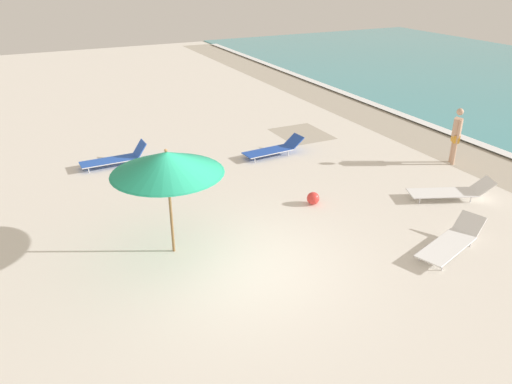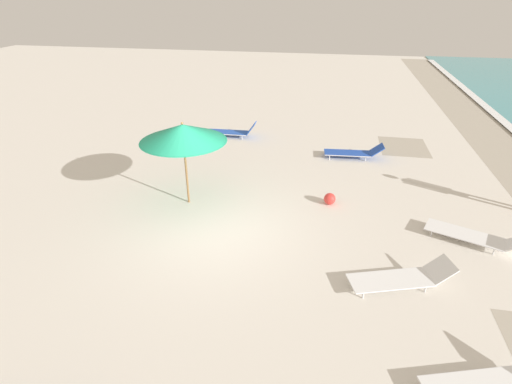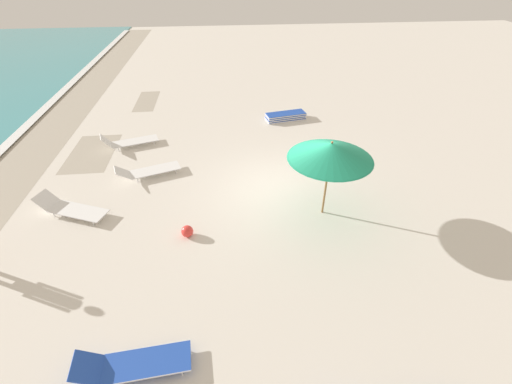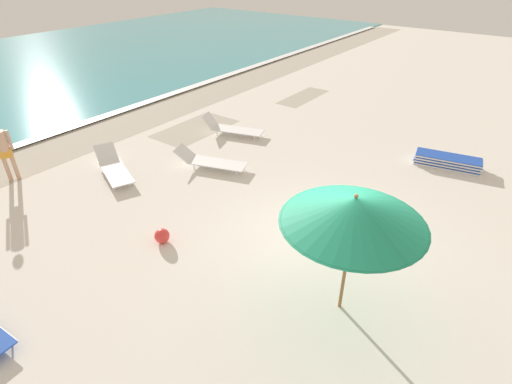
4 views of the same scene
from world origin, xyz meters
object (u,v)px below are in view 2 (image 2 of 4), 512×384
Objects in this scene: sun_lounger_near_water_right at (475,236)px; sun_lounger_under_umbrella at (354,152)px; sun_lounger_mid_beach_solo at (497,384)px; beach_umbrella at (183,133)px; sun_lounger_beside_umbrella at (233,131)px; beach_ball at (330,199)px; sun_lounger_near_water_left at (401,278)px.

sun_lounger_under_umbrella is at bearing -128.82° from sun_lounger_near_water_right.
beach_umbrella is at bearing -144.31° from sun_lounger_mid_beach_solo.
sun_lounger_near_water_right is (6.35, 7.54, -0.01)m from sun_lounger_beside_umbrella.
beach_ball is (-1.32, -3.48, -0.04)m from sun_lounger_near_water_right.
sun_lounger_mid_beach_solo is at bearing 25.14° from beach_ball.
beach_ball is at bearing 99.16° from beach_umbrella.
beach_ball is (3.64, -0.76, -0.04)m from sun_lounger_under_umbrella.
sun_lounger_near_water_right is (0.68, 7.46, -1.87)m from beach_umbrella.
sun_lounger_beside_umbrella is 0.91× the size of sun_lounger_near_water_left.
sun_lounger_mid_beach_solo is (9.22, 1.86, 0.01)m from sun_lounger_under_umbrella.
beach_umbrella reaches higher than sun_lounger_mid_beach_solo.
sun_lounger_near_water_left is (2.62, 5.50, -1.87)m from beach_umbrella.
sun_lounger_near_water_left is at bearing 1.87° from sun_lounger_under_umbrella.
beach_ball is (-3.26, -1.53, -0.04)m from sun_lounger_near_water_left.
sun_lounger_near_water_right is at bearing 24.28° from sun_lounger_under_umbrella.
sun_lounger_near_water_left is 2.76m from sun_lounger_near_water_right.
sun_lounger_beside_umbrella is 0.93× the size of sun_lounger_mid_beach_solo.
sun_lounger_beside_umbrella reaches higher than sun_lounger_near_water_left.
sun_lounger_beside_umbrella is 10.00m from sun_lounger_near_water_left.
sun_lounger_near_water_right is at bearing 151.08° from sun_lounger_mid_beach_solo.
beach_ball is at bearing -173.45° from sun_lounger_near_water_left.
sun_lounger_near_water_left is 6.68× the size of beach_ball.
beach_umbrella is at bearing -80.84° from beach_ball.
sun_lounger_under_umbrella is 0.93× the size of sun_lounger_near_water_right.
sun_lounger_under_umbrella is 3.72m from beach_ball.
sun_lounger_near_water_right is 3.72m from beach_ball.
sun_lounger_under_umbrella is 1.04× the size of sun_lounger_beside_umbrella.
beach_umbrella is 5.97m from sun_lounger_beside_umbrella.
sun_lounger_under_umbrella is 0.95× the size of sun_lounger_near_water_left.
sun_lounger_near_water_right is (-1.95, 1.95, 0.00)m from sun_lounger_near_water_left.
beach_umbrella is 6.38m from sun_lounger_near_water_left.
sun_lounger_beside_umbrella is at bearing -179.15° from beach_umbrella.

